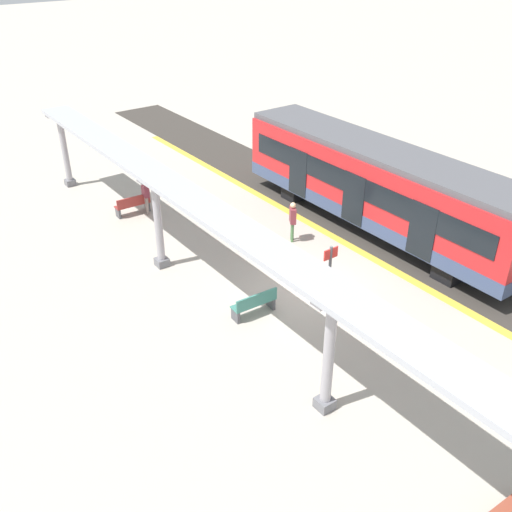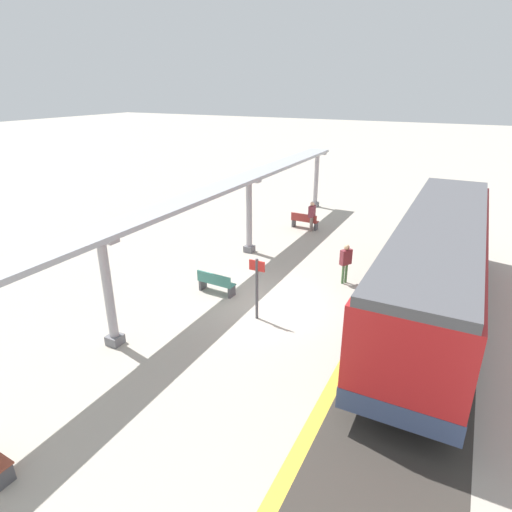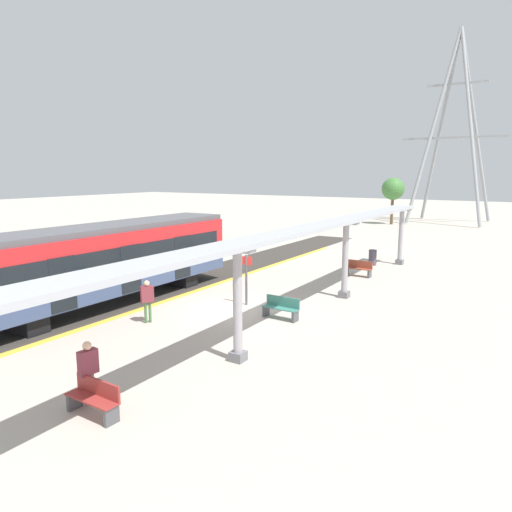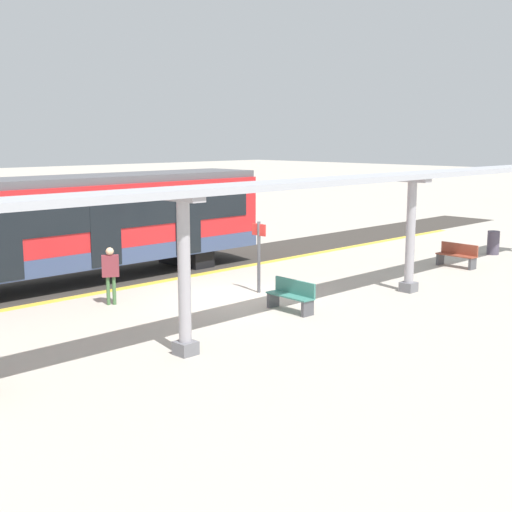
{
  "view_description": "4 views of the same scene",
  "coord_description": "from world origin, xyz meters",
  "px_view_note": "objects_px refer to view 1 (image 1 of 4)",
  "views": [
    {
      "loc": [
        10.96,
        12.04,
        10.83
      ],
      "look_at": [
        2.12,
        -0.03,
        2.11
      ],
      "focal_mm": 40.13,
      "sensor_mm": 36.0,
      "label": 1
    },
    {
      "loc": [
        -5.78,
        12.33,
        7.41
      ],
      "look_at": [
        0.36,
        0.33,
        1.98
      ],
      "focal_mm": 29.86,
      "sensor_mm": 36.0,
      "label": 2
    },
    {
      "loc": [
        10.86,
        -15.94,
        5.69
      ],
      "look_at": [
        -0.21,
        2.12,
        1.97
      ],
      "focal_mm": 33.58,
      "sensor_mm": 36.0,
      "label": 3
    },
    {
      "loc": [
        14.48,
        -13.42,
        4.72
      ],
      "look_at": [
        0.65,
        0.23,
        1.32
      ],
      "focal_mm": 47.79,
      "sensor_mm": 36.0,
      "label": 4
    }
  ],
  "objects_px": {
    "bench_mid_platform": "(133,205)",
    "canopy_pillar_third": "(329,354)",
    "bench_near_end": "(255,304)",
    "train_near_carriage": "(377,187)",
    "platform_info_sign": "(330,271)",
    "canopy_pillar_second": "(158,222)",
    "canopy_pillar_nearest": "(65,150)",
    "passenger_by_the_benches": "(145,191)",
    "passenger_waiting_near_edge": "(293,217)"
  },
  "relations": [
    {
      "from": "platform_info_sign",
      "to": "canopy_pillar_second",
      "type": "bearing_deg",
      "value": -59.69
    },
    {
      "from": "canopy_pillar_third",
      "to": "passenger_by_the_benches",
      "type": "xyz_separation_m",
      "value": [
        -1.57,
        -13.05,
        -0.75
      ]
    },
    {
      "from": "canopy_pillar_nearest",
      "to": "bench_mid_platform",
      "type": "relative_size",
      "value": 2.31
    },
    {
      "from": "bench_mid_platform",
      "to": "canopy_pillar_third",
      "type": "bearing_deg",
      "value": 85.46
    },
    {
      "from": "train_near_carriage",
      "to": "canopy_pillar_nearest",
      "type": "height_order",
      "value": "canopy_pillar_nearest"
    },
    {
      "from": "train_near_carriage",
      "to": "canopy_pillar_third",
      "type": "distance_m",
      "value": 10.47
    },
    {
      "from": "canopy_pillar_nearest",
      "to": "platform_info_sign",
      "type": "xyz_separation_m",
      "value": [
        -3.17,
        14.62,
        -0.45
      ]
    },
    {
      "from": "canopy_pillar_nearest",
      "to": "passenger_by_the_benches",
      "type": "xyz_separation_m",
      "value": [
        -1.57,
        4.95,
        -0.75
      ]
    },
    {
      "from": "canopy_pillar_second",
      "to": "platform_info_sign",
      "type": "relative_size",
      "value": 1.59
    },
    {
      "from": "canopy_pillar_third",
      "to": "platform_info_sign",
      "type": "xyz_separation_m",
      "value": [
        -3.17,
        -3.38,
        -0.45
      ]
    },
    {
      "from": "canopy_pillar_third",
      "to": "bench_near_end",
      "type": "distance_m",
      "value": 4.63
    },
    {
      "from": "platform_info_sign",
      "to": "passenger_waiting_near_edge",
      "type": "height_order",
      "value": "platform_info_sign"
    },
    {
      "from": "canopy_pillar_nearest",
      "to": "canopy_pillar_third",
      "type": "bearing_deg",
      "value": 90.0
    },
    {
      "from": "canopy_pillar_nearest",
      "to": "platform_info_sign",
      "type": "distance_m",
      "value": 14.97
    },
    {
      "from": "train_near_carriage",
      "to": "passenger_by_the_benches",
      "type": "height_order",
      "value": "train_near_carriage"
    },
    {
      "from": "canopy_pillar_nearest",
      "to": "canopy_pillar_second",
      "type": "xyz_separation_m",
      "value": [
        0.0,
        9.2,
        0.0
      ]
    },
    {
      "from": "train_near_carriage",
      "to": "platform_info_sign",
      "type": "distance_m",
      "value": 5.97
    },
    {
      "from": "bench_near_end",
      "to": "bench_mid_platform",
      "type": "distance_m",
      "value": 9.0
    },
    {
      "from": "bench_mid_platform",
      "to": "passenger_waiting_near_edge",
      "type": "relative_size",
      "value": 0.92
    },
    {
      "from": "canopy_pillar_second",
      "to": "bench_mid_platform",
      "type": "relative_size",
      "value": 2.31
    },
    {
      "from": "canopy_pillar_second",
      "to": "passenger_waiting_near_edge",
      "type": "xyz_separation_m",
      "value": [
        -5.03,
        1.34,
        -0.74
      ]
    },
    {
      "from": "passenger_by_the_benches",
      "to": "train_near_carriage",
      "type": "bearing_deg",
      "value": 135.18
    },
    {
      "from": "platform_info_sign",
      "to": "passenger_by_the_benches",
      "type": "bearing_deg",
      "value": -80.58
    },
    {
      "from": "canopy_pillar_second",
      "to": "canopy_pillar_nearest",
      "type": "bearing_deg",
      "value": -90.0
    },
    {
      "from": "canopy_pillar_nearest",
      "to": "passenger_by_the_benches",
      "type": "relative_size",
      "value": 2.13
    },
    {
      "from": "bench_near_end",
      "to": "platform_info_sign",
      "type": "distance_m",
      "value": 2.59
    },
    {
      "from": "canopy_pillar_second",
      "to": "passenger_waiting_near_edge",
      "type": "relative_size",
      "value": 2.12
    },
    {
      "from": "canopy_pillar_third",
      "to": "bench_near_end",
      "type": "relative_size",
      "value": 2.3
    },
    {
      "from": "passenger_waiting_near_edge",
      "to": "passenger_by_the_benches",
      "type": "height_order",
      "value": "passenger_waiting_near_edge"
    },
    {
      "from": "canopy_pillar_nearest",
      "to": "passenger_by_the_benches",
      "type": "bearing_deg",
      "value": 107.56
    },
    {
      "from": "bench_near_end",
      "to": "passenger_by_the_benches",
      "type": "height_order",
      "value": "passenger_by_the_benches"
    },
    {
      "from": "bench_mid_platform",
      "to": "passenger_by_the_benches",
      "type": "distance_m",
      "value": 0.83
    },
    {
      "from": "canopy_pillar_second",
      "to": "platform_info_sign",
      "type": "bearing_deg",
      "value": 120.31
    },
    {
      "from": "bench_near_end",
      "to": "passenger_waiting_near_edge",
      "type": "bearing_deg",
      "value": -142.61
    },
    {
      "from": "train_near_carriage",
      "to": "platform_info_sign",
      "type": "height_order",
      "value": "train_near_carriage"
    },
    {
      "from": "train_near_carriage",
      "to": "canopy_pillar_second",
      "type": "bearing_deg",
      "value": -16.68
    },
    {
      "from": "bench_near_end",
      "to": "passenger_by_the_benches",
      "type": "distance_m",
      "value": 8.76
    },
    {
      "from": "canopy_pillar_third",
      "to": "train_near_carriage",
      "type": "bearing_deg",
      "value": -143.0
    },
    {
      "from": "canopy_pillar_third",
      "to": "passenger_waiting_near_edge",
      "type": "relative_size",
      "value": 2.12
    },
    {
      "from": "bench_mid_platform",
      "to": "platform_info_sign",
      "type": "xyz_separation_m",
      "value": [
        -2.11,
        9.95,
        0.89
      ]
    },
    {
      "from": "canopy_pillar_third",
      "to": "canopy_pillar_second",
      "type": "bearing_deg",
      "value": -90.0
    },
    {
      "from": "train_near_carriage",
      "to": "passenger_by_the_benches",
      "type": "bearing_deg",
      "value": -44.82
    },
    {
      "from": "canopy_pillar_third",
      "to": "platform_info_sign",
      "type": "relative_size",
      "value": 1.59
    },
    {
      "from": "train_near_carriage",
      "to": "bench_mid_platform",
      "type": "relative_size",
      "value": 8.76
    },
    {
      "from": "canopy_pillar_second",
      "to": "passenger_waiting_near_edge",
      "type": "distance_m",
      "value": 5.26
    },
    {
      "from": "canopy_pillar_third",
      "to": "bench_mid_platform",
      "type": "bearing_deg",
      "value": -94.54
    },
    {
      "from": "platform_info_sign",
      "to": "passenger_waiting_near_edge",
      "type": "xyz_separation_m",
      "value": [
        -1.86,
        -4.08,
        -0.29
      ]
    },
    {
      "from": "bench_mid_platform",
      "to": "platform_info_sign",
      "type": "bearing_deg",
      "value": 101.99
    },
    {
      "from": "canopy_pillar_nearest",
      "to": "canopy_pillar_third",
      "type": "xyz_separation_m",
      "value": [
        0.0,
        18.0,
        0.0
      ]
    },
    {
      "from": "bench_near_end",
      "to": "bench_mid_platform",
      "type": "xyz_separation_m",
      "value": [
        -0.13,
        -9.0,
        0.0
      ]
    }
  ]
}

